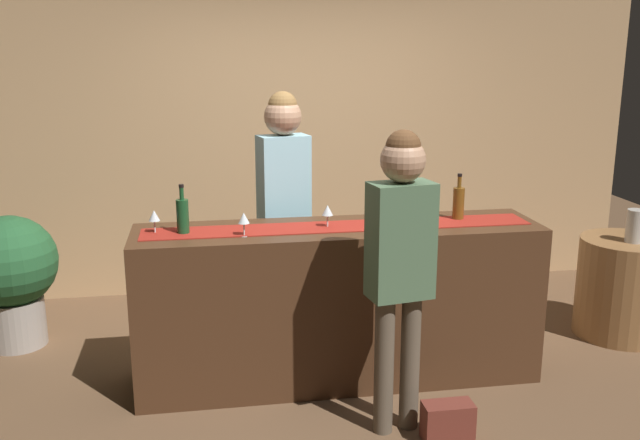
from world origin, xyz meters
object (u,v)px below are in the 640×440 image
object	(u,v)px
potted_plant_tall	(11,272)
round_side_table	(624,287)
vase_on_side_table	(636,226)
wine_glass_far_end	(328,211)
bartender	(284,190)
wine_bottle_clear	(403,208)
wine_bottle_green	(183,215)
wine_bottle_amber	(458,202)
customer_sipping	(400,251)
handbag	(448,422)
wine_glass_mid_counter	(154,216)
wine_glass_near_customer	(244,219)

from	to	relation	value
potted_plant_tall	round_side_table	bearing A→B (deg)	-6.90
round_side_table	vase_on_side_table	size ratio (longest dim) A/B	3.08
wine_glass_far_end	bartender	xyz separation A→B (m)	(-0.21, 0.58, 0.02)
wine_bottle_clear	wine_bottle_green	bearing A→B (deg)	179.04
wine_bottle_amber	customer_sipping	world-z (taller)	customer_sipping
handbag	wine_bottle_clear	bearing A→B (deg)	93.19
wine_glass_mid_counter	wine_glass_far_end	world-z (taller)	same
wine_bottle_amber	wine_glass_far_end	xyz separation A→B (m)	(-0.87, -0.07, -0.01)
wine_bottle_green	wine_glass_mid_counter	xyz separation A→B (m)	(-0.17, 0.03, -0.01)
wine_glass_far_end	customer_sipping	size ratio (longest dim) A/B	0.08
wine_bottle_amber	potted_plant_tall	distance (m)	3.17
wine_glass_near_customer	vase_on_side_table	size ratio (longest dim) A/B	0.60
wine_bottle_clear	vase_on_side_table	size ratio (longest dim) A/B	1.26
bartender	handbag	xyz separation A→B (m)	(0.73, -1.43, -1.04)
customer_sipping	potted_plant_tall	bearing A→B (deg)	136.98
wine_glass_near_customer	handbag	size ratio (longest dim) A/B	0.51
wine_glass_near_customer	wine_glass_far_end	xyz separation A→B (m)	(0.53, 0.11, 0.00)
wine_glass_mid_counter	handbag	xyz separation A→B (m)	(1.58, -0.88, -1.02)
wine_bottle_amber	wine_glass_near_customer	bearing A→B (deg)	-172.60
wine_glass_mid_counter	bartender	xyz separation A→B (m)	(0.85, 0.55, 0.02)
round_side_table	wine_glass_mid_counter	bearing A→B (deg)	-174.61
customer_sipping	potted_plant_tall	xyz separation A→B (m)	(-2.41, 1.57, -0.50)
wine_glass_far_end	handbag	distance (m)	1.43
wine_bottle_amber	wine_glass_far_end	bearing A→B (deg)	-175.56
wine_bottle_amber	wine_bottle_green	bearing A→B (deg)	-177.97
vase_on_side_table	wine_glass_far_end	bearing A→B (deg)	-172.90
wine_bottle_green	handbag	xyz separation A→B (m)	(1.41, -0.85, -1.03)
wine_glass_far_end	vase_on_side_table	world-z (taller)	wine_glass_far_end
bartender	vase_on_side_table	distance (m)	2.54
wine_glass_near_customer	wine_bottle_clear	bearing A→B (deg)	5.49
wine_glass_mid_counter	customer_sipping	size ratio (longest dim) A/B	0.08
customer_sipping	round_side_table	xyz separation A→B (m)	(2.03, 1.04, -0.69)
wine_glass_mid_counter	potted_plant_tall	xyz separation A→B (m)	(-1.08, 0.85, -0.57)
wine_glass_mid_counter	vase_on_side_table	distance (m)	3.38
vase_on_side_table	wine_glass_near_customer	bearing A→B (deg)	-171.93
bartender	wine_bottle_clear	bearing A→B (deg)	125.92
wine_bottle_amber	customer_sipping	bearing A→B (deg)	-128.60
wine_bottle_clear	wine_glass_near_customer	size ratio (longest dim) A/B	2.10
potted_plant_tall	handbag	bearing A→B (deg)	-33.18
wine_bottle_green	wine_bottle_amber	size ratio (longest dim) A/B	1.00
wine_glass_near_customer	wine_glass_mid_counter	world-z (taller)	same
potted_plant_tall	wine_glass_near_customer	bearing A→B (deg)	-32.03
wine_bottle_green	round_side_table	distance (m)	3.30
wine_bottle_green	wine_glass_far_end	world-z (taller)	wine_bottle_green
wine_bottle_amber	wine_glass_near_customer	size ratio (longest dim) A/B	2.10
wine_bottle_green	customer_sipping	world-z (taller)	customer_sipping
wine_bottle_green	wine_glass_near_customer	size ratio (longest dim) A/B	2.10
wine_bottle_amber	vase_on_side_table	size ratio (longest dim) A/B	1.26
wine_glass_mid_counter	customer_sipping	world-z (taller)	customer_sipping
potted_plant_tall	bartender	bearing A→B (deg)	-9.07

